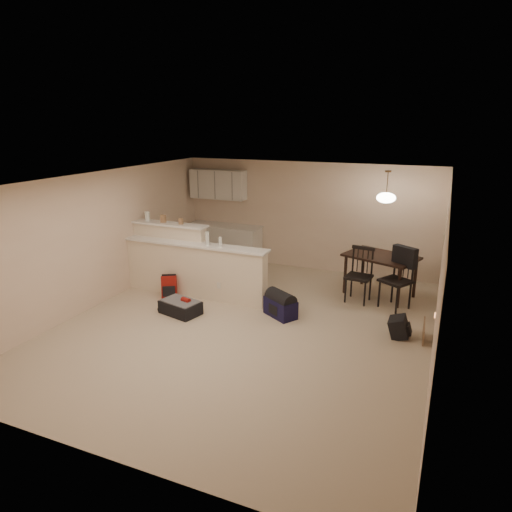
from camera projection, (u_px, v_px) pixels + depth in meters
The scene contains 19 objects.
room at pixel (245, 256), 7.49m from camera, with size 7.00×7.02×2.50m.
breakfast_bar at pixel (186, 264), 9.20m from camera, with size 3.08×0.58×1.39m.
upper_cabinets at pixel (218, 184), 11.06m from camera, with size 1.40×0.34×0.70m, color white.
kitchen_counter at pixel (224, 244), 11.28m from camera, with size 1.80×0.60×0.90m, color white.
thermostat at pixel (444, 237), 7.68m from camera, with size 0.02×0.12×0.12m, color beige.
jar at pixel (147, 216), 9.42m from camera, with size 0.10×0.10×0.20m, color silver.
cereal_box at pixel (163, 219), 9.28m from camera, with size 0.10×0.07×0.16m, color #916C4B.
small_box at pixel (181, 221), 9.13m from camera, with size 0.08×0.06×0.12m, color #916C4B.
bottle_a at pixel (207, 238), 8.74m from camera, with size 0.07×0.07×0.26m, color silver.
bottle_b at pixel (220, 242), 8.65m from camera, with size 0.06×0.06×0.18m, color silver.
dining_table at pixel (381, 260), 9.02m from camera, with size 1.55×1.28×0.83m.
pendant_lamp at pixel (386, 197), 8.66m from camera, with size 0.36×0.36×0.62m.
dining_chair_near at pixel (359, 275), 8.76m from camera, with size 0.47×0.44×1.07m, color black, non-canonical shape.
dining_chair_far at pixel (396, 279), 8.44m from camera, with size 0.50×0.48×1.14m, color black, non-canonical shape.
suitcase at pixel (181, 307), 8.31m from camera, with size 0.71×0.46×0.24m, color black.
red_backpack at pixel (169, 287), 9.04m from camera, with size 0.29×0.18×0.44m, color maroon.
navy_duffel at pixel (280, 308), 8.19m from camera, with size 0.61×0.33×0.33m, color #131034.
black_daypack at pixel (399, 327), 7.43m from camera, with size 0.37×0.26×0.32m, color black.
cardboard_sheet at pixel (424, 332), 7.25m from camera, with size 0.42×0.02×0.32m, color #916C4B.
Camera 1 is at (2.95, -6.55, 3.40)m, focal length 32.00 mm.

